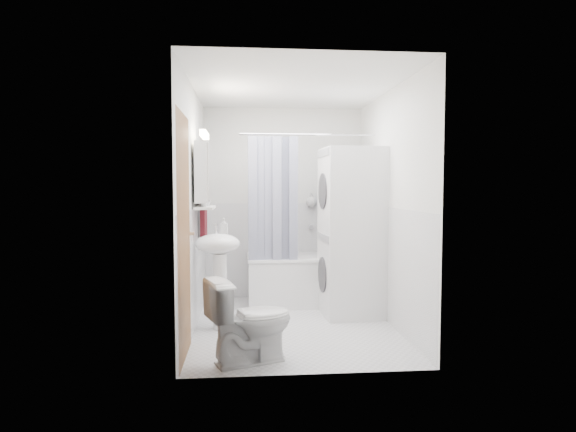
{
  "coord_description": "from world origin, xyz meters",
  "views": [
    {
      "loc": [
        -0.48,
        -4.81,
        1.41
      ],
      "look_at": [
        -0.04,
        0.15,
        1.11
      ],
      "focal_mm": 30.0,
      "sensor_mm": 36.0,
      "label": 1
    }
  ],
  "objects": [
    {
      "name": "shelf_cup",
      "position": [
        -0.89,
        0.22,
        1.26
      ],
      "size": [
        0.1,
        0.09,
        0.1
      ],
      "primitive_type": "imported",
      "color": "gray",
      "rests_on": "shelf"
    },
    {
      "name": "medicine_cabinet",
      "position": [
        -0.9,
        0.1,
        1.57
      ],
      "size": [
        0.13,
        0.5,
        0.71
      ],
      "color": "white",
      "rests_on": "room_walls"
    },
    {
      "name": "shampoo_b",
      "position": [
        0.47,
        1.24,
        1.2
      ],
      "size": [
        0.08,
        0.21,
        0.08
      ],
      "primitive_type": "imported",
      "color": "navy",
      "rests_on": "shower_caddy"
    },
    {
      "name": "room_walls",
      "position": [
        0.0,
        0.0,
        1.49
      ],
      "size": [
        2.6,
        2.6,
        2.6
      ],
      "color": "silver",
      "rests_on": "ground"
    },
    {
      "name": "shampoo_a",
      "position": [
        0.35,
        1.24,
        1.23
      ],
      "size": [
        0.13,
        0.17,
        0.13
      ],
      "primitive_type": "imported",
      "color": "gray",
      "rests_on": "shower_caddy"
    },
    {
      "name": "shelf",
      "position": [
        -0.89,
        0.1,
        1.2
      ],
      "size": [
        0.18,
        0.54,
        0.02
      ],
      "primitive_type": "cube",
      "color": "silver",
      "rests_on": "room_walls"
    },
    {
      "name": "soap_pump",
      "position": [
        -0.71,
        0.25,
        0.95
      ],
      "size": [
        0.08,
        0.17,
        0.08
      ],
      "primitive_type": "imported",
      "color": "gray",
      "rests_on": "sink"
    },
    {
      "name": "shelf_bottle",
      "position": [
        -0.89,
        -0.05,
        1.25
      ],
      "size": [
        0.07,
        0.18,
        0.07
      ],
      "primitive_type": "imported",
      "color": "gray",
      "rests_on": "shelf"
    },
    {
      "name": "door",
      "position": [
        -0.95,
        -0.55,
        1.0
      ],
      "size": [
        0.05,
        2.0,
        2.0
      ],
      "color": "brown",
      "rests_on": "ground"
    },
    {
      "name": "wainscot",
      "position": [
        0.0,
        0.29,
        0.6
      ],
      "size": [
        1.98,
        2.58,
        2.58
      ],
      "color": "white",
      "rests_on": "ground"
    },
    {
      "name": "toilet",
      "position": [
        -0.45,
        -1.0,
        0.34
      ],
      "size": [
        0.78,
        0.6,
        0.68
      ],
      "primitive_type": "imported",
      "rotation": [
        0.0,
        0.0,
        1.93
      ],
      "color": "white",
      "rests_on": "ground"
    },
    {
      "name": "bathtub",
      "position": [
        0.3,
        0.92,
        0.32
      ],
      "size": [
        1.52,
        0.72,
        0.58
      ],
      "color": "white",
      "rests_on": "ground"
    },
    {
      "name": "floor",
      "position": [
        0.0,
        0.0,
        0.0
      ],
      "size": [
        2.6,
        2.6,
        0.0
      ],
      "primitive_type": "plane",
      "color": "silver",
      "rests_on": "ground"
    },
    {
      "name": "tub_spout",
      "position": [
        0.5,
        1.25,
        0.9
      ],
      "size": [
        0.04,
        0.12,
        0.04
      ],
      "primitive_type": "cylinder",
      "rotation": [
        1.57,
        0.0,
        0.0
      ],
      "color": "silver",
      "rests_on": "room_walls"
    },
    {
      "name": "sink",
      "position": [
        -0.75,
        -0.06,
        0.7
      ],
      "size": [
        0.44,
        0.37,
        1.04
      ],
      "color": "white",
      "rests_on": "ground"
    },
    {
      "name": "towel",
      "position": [
        -0.94,
        0.5,
        1.28
      ],
      "size": [
        0.07,
        0.35,
        0.85
      ],
      "color": "#521414",
      "rests_on": "room_walls"
    },
    {
      "name": "curtain_rod",
      "position": [
        0.3,
        0.62,
        2.0
      ],
      "size": [
        1.7,
        0.02,
        0.02
      ],
      "primitive_type": "cylinder",
      "rotation": [
        0.0,
        1.57,
        0.0
      ],
      "color": "silver",
      "rests_on": "room_walls"
    },
    {
      "name": "washer_dryer",
      "position": [
        0.68,
        0.35,
        0.91
      ],
      "size": [
        0.69,
        0.68,
        1.83
      ],
      "rotation": [
        0.0,
        0.0,
        0.05
      ],
      "color": "white",
      "rests_on": "ground"
    },
    {
      "name": "shower_curtain",
      "position": [
        -0.18,
        0.62,
        1.25
      ],
      "size": [
        0.55,
        0.02,
        1.45
      ],
      "color": "#131944",
      "rests_on": "curtain_rod"
    },
    {
      "name": "shower_caddy",
      "position": [
        0.55,
        1.24,
        1.15
      ],
      "size": [
        0.22,
        0.06,
        0.02
      ],
      "primitive_type": "cube",
      "color": "silver",
      "rests_on": "room_walls"
    }
  ]
}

